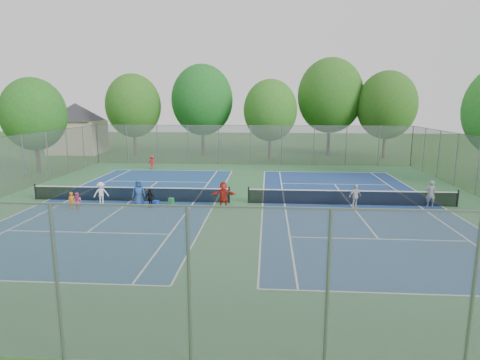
% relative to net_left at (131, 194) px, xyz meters
% --- Properties ---
extents(ground, '(120.00, 120.00, 0.00)m').
position_rel_net_left_xyz_m(ground, '(7.00, 0.00, -0.46)').
color(ground, '#24531A').
rests_on(ground, ground).
extents(court_pad, '(32.00, 32.00, 0.01)m').
position_rel_net_left_xyz_m(court_pad, '(7.00, 0.00, -0.45)').
color(court_pad, '#2F643A').
rests_on(court_pad, ground).
extents(court_left, '(10.97, 23.77, 0.01)m').
position_rel_net_left_xyz_m(court_left, '(0.00, 0.00, -0.44)').
color(court_left, navy).
rests_on(court_left, court_pad).
extents(court_right, '(10.97, 23.77, 0.01)m').
position_rel_net_left_xyz_m(court_right, '(14.00, 0.00, -0.44)').
color(court_right, navy).
rests_on(court_right, court_pad).
extents(net_left, '(12.87, 0.10, 0.91)m').
position_rel_net_left_xyz_m(net_left, '(0.00, 0.00, 0.00)').
color(net_left, black).
rests_on(net_left, ground).
extents(net_right, '(12.87, 0.10, 0.91)m').
position_rel_net_left_xyz_m(net_right, '(14.00, 0.00, 0.00)').
color(net_right, black).
rests_on(net_right, ground).
extents(fence_north, '(32.00, 0.10, 4.00)m').
position_rel_net_left_xyz_m(fence_north, '(7.00, 16.00, 1.54)').
color(fence_north, gray).
rests_on(fence_north, ground).
extents(fence_south, '(32.00, 0.10, 4.00)m').
position_rel_net_left_xyz_m(fence_south, '(7.00, -16.00, 1.54)').
color(fence_south, gray).
rests_on(fence_south, ground).
extents(house, '(11.03, 11.03, 7.30)m').
position_rel_net_left_xyz_m(house, '(-15.00, 24.00, 3.76)').
color(house, '#B7A88C').
rests_on(house, ground).
extents(tree_nw, '(6.40, 6.40, 9.58)m').
position_rel_net_left_xyz_m(tree_nw, '(-7.00, 22.00, 5.44)').
color(tree_nw, '#443326').
rests_on(tree_nw, ground).
extents(tree_nl, '(7.20, 7.20, 10.69)m').
position_rel_net_left_xyz_m(tree_nl, '(1.00, 23.00, 6.09)').
color(tree_nl, '#443326').
rests_on(tree_nl, ground).
extents(tree_nc, '(6.00, 6.00, 8.85)m').
position_rel_net_left_xyz_m(tree_nc, '(9.00, 21.00, 4.94)').
color(tree_nc, '#443326').
rests_on(tree_nc, ground).
extents(tree_nr, '(7.60, 7.60, 11.42)m').
position_rel_net_left_xyz_m(tree_nr, '(16.00, 24.00, 6.59)').
color(tree_nr, '#443326').
rests_on(tree_nr, ground).
extents(tree_ne, '(6.60, 6.60, 9.77)m').
position_rel_net_left_xyz_m(tree_ne, '(22.00, 22.00, 5.51)').
color(tree_ne, '#443326').
rests_on(tree_ne, ground).
extents(tree_side_w, '(5.60, 5.60, 8.47)m').
position_rel_net_left_xyz_m(tree_side_w, '(-12.00, 10.00, 4.79)').
color(tree_side_w, '#443326').
rests_on(tree_side_w, ground).
extents(ball_crate, '(0.42, 0.42, 0.28)m').
position_rel_net_left_xyz_m(ball_crate, '(1.87, -0.85, -0.31)').
color(ball_crate, '#163DA9').
rests_on(ball_crate, ground).
extents(ball_hopper, '(0.34, 0.34, 0.53)m').
position_rel_net_left_xyz_m(ball_hopper, '(2.92, -1.13, -0.19)').
color(ball_hopper, '#248738').
rests_on(ball_hopper, ground).
extents(student_a, '(0.50, 0.43, 1.15)m').
position_rel_net_left_xyz_m(student_a, '(-2.61, -2.61, 0.12)').
color(student_a, '#C66A12').
rests_on(student_a, ground).
extents(student_b, '(0.63, 0.55, 1.10)m').
position_rel_net_left_xyz_m(student_b, '(-2.32, -2.51, 0.10)').
color(student_b, '#CC4F89').
rests_on(student_b, ground).
extents(student_c, '(1.04, 0.86, 1.40)m').
position_rel_net_left_xyz_m(student_c, '(-1.61, -0.79, 0.24)').
color(student_c, silver).
rests_on(student_c, ground).
extents(student_d, '(0.74, 0.49, 1.16)m').
position_rel_net_left_xyz_m(student_d, '(1.71, -1.47, 0.13)').
color(student_d, black).
rests_on(student_d, ground).
extents(student_e, '(0.90, 0.71, 1.61)m').
position_rel_net_left_xyz_m(student_e, '(0.86, -0.99, 0.35)').
color(student_e, navy).
rests_on(student_e, ground).
extents(student_f, '(1.52, 0.58, 1.60)m').
position_rel_net_left_xyz_m(student_f, '(6.15, -1.20, 0.35)').
color(student_f, '#AF2219').
rests_on(student_f, ground).
extents(child_far_baseline, '(0.87, 0.57, 1.26)m').
position_rel_net_left_xyz_m(child_far_baseline, '(-2.31, 12.76, 0.18)').
color(child_far_baseline, '#B11924').
rests_on(child_far_baseline, ground).
extents(instructor, '(0.60, 0.40, 1.63)m').
position_rel_net_left_xyz_m(instructor, '(18.73, -0.06, 0.36)').
color(instructor, gray).
rests_on(instructor, ground).
extents(teen_court_b, '(0.94, 0.74, 1.50)m').
position_rel_net_left_xyz_m(teen_court_b, '(14.04, -0.86, 0.29)').
color(teen_court_b, beige).
rests_on(teen_court_b, ground).
extents(tennis_ball_0, '(0.07, 0.07, 0.07)m').
position_rel_net_left_xyz_m(tennis_ball_0, '(-0.83, -5.64, -0.42)').
color(tennis_ball_0, yellow).
rests_on(tennis_ball_0, ground).
extents(tennis_ball_1, '(0.07, 0.07, 0.07)m').
position_rel_net_left_xyz_m(tennis_ball_1, '(-1.55, -1.15, -0.42)').
color(tennis_ball_1, yellow).
rests_on(tennis_ball_1, ground).
extents(tennis_ball_2, '(0.07, 0.07, 0.07)m').
position_rel_net_left_xyz_m(tennis_ball_2, '(4.16, -2.49, -0.42)').
color(tennis_ball_2, '#CAF037').
rests_on(tennis_ball_2, ground).
extents(tennis_ball_3, '(0.07, 0.07, 0.07)m').
position_rel_net_left_xyz_m(tennis_ball_3, '(3.52, -4.45, -0.42)').
color(tennis_ball_3, '#E1F238').
rests_on(tennis_ball_3, ground).
extents(tennis_ball_4, '(0.07, 0.07, 0.07)m').
position_rel_net_left_xyz_m(tennis_ball_4, '(0.02, -6.58, -0.42)').
color(tennis_ball_4, yellow).
rests_on(tennis_ball_4, ground).
extents(tennis_ball_5, '(0.07, 0.07, 0.07)m').
position_rel_net_left_xyz_m(tennis_ball_5, '(-3.17, -4.34, -0.42)').
color(tennis_ball_5, '#A7C42D').
rests_on(tennis_ball_5, ground).
extents(tennis_ball_6, '(0.07, 0.07, 0.07)m').
position_rel_net_left_xyz_m(tennis_ball_6, '(2.36, -1.29, -0.42)').
color(tennis_ball_6, '#CDDC33').
rests_on(tennis_ball_6, ground).
extents(tennis_ball_7, '(0.07, 0.07, 0.07)m').
position_rel_net_left_xyz_m(tennis_ball_7, '(-0.29, -3.13, -0.42)').
color(tennis_ball_7, '#B3C42D').
rests_on(tennis_ball_7, ground).
extents(tennis_ball_8, '(0.07, 0.07, 0.07)m').
position_rel_net_left_xyz_m(tennis_ball_8, '(0.31, -1.67, -0.42)').
color(tennis_ball_8, '#EAF037').
rests_on(tennis_ball_8, ground).
extents(tennis_ball_9, '(0.07, 0.07, 0.07)m').
position_rel_net_left_xyz_m(tennis_ball_9, '(2.46, -3.73, -0.42)').
color(tennis_ball_9, '#CFED37').
rests_on(tennis_ball_9, ground).
extents(tennis_ball_10, '(0.07, 0.07, 0.07)m').
position_rel_net_left_xyz_m(tennis_ball_10, '(-4.20, -3.48, -0.42)').
color(tennis_ball_10, gold).
rests_on(tennis_ball_10, ground).
extents(tennis_ball_11, '(0.07, 0.07, 0.07)m').
position_rel_net_left_xyz_m(tennis_ball_11, '(-2.73, -3.13, -0.42)').
color(tennis_ball_11, '#B2C12C').
rests_on(tennis_ball_11, ground).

